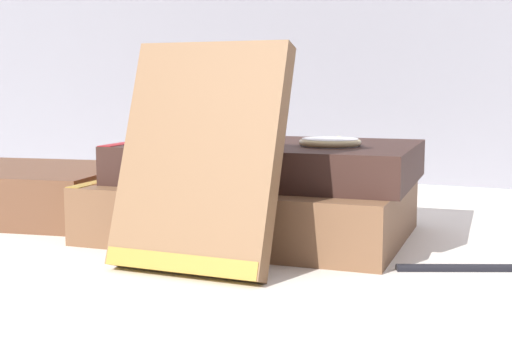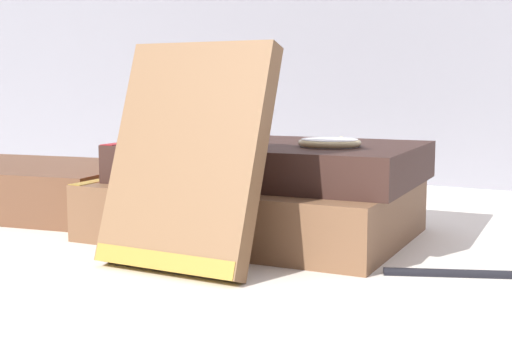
{
  "view_description": "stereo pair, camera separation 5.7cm",
  "coord_description": "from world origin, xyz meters",
  "px_view_note": "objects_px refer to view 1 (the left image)",
  "views": [
    {
      "loc": [
        0.21,
        -0.49,
        0.13
      ],
      "look_at": [
        -0.01,
        0.03,
        0.05
      ],
      "focal_mm": 50.0,
      "sensor_mm": 36.0,
      "label": 1
    },
    {
      "loc": [
        0.26,
        -0.47,
        0.13
      ],
      "look_at": [
        -0.01,
        0.03,
        0.05
      ],
      "focal_mm": 50.0,
      "sensor_mm": 36.0,
      "label": 2
    }
  ],
  "objects_px": {
    "pocket_watch": "(330,142)",
    "book_flat_top": "(264,161)",
    "book_leaning_front": "(199,164)",
    "book_flat_bottom": "(246,208)",
    "reading_glasses": "(251,194)",
    "fountain_pen": "(487,265)"
  },
  "relations": [
    {
      "from": "pocket_watch",
      "to": "reading_glasses",
      "type": "relative_size",
      "value": 0.49
    },
    {
      "from": "book_flat_top",
      "to": "book_leaning_front",
      "type": "height_order",
      "value": "book_leaning_front"
    },
    {
      "from": "book_leaning_front",
      "to": "pocket_watch",
      "type": "distance_m",
      "value": 0.13
    },
    {
      "from": "pocket_watch",
      "to": "fountain_pen",
      "type": "bearing_deg",
      "value": -21.83
    },
    {
      "from": "book_leaning_front",
      "to": "pocket_watch",
      "type": "xyz_separation_m",
      "value": [
        0.06,
        0.12,
        0.01
      ]
    },
    {
      "from": "book_flat_bottom",
      "to": "book_leaning_front",
      "type": "xyz_separation_m",
      "value": [
        0.02,
        -0.11,
        0.05
      ]
    },
    {
      "from": "book_flat_top",
      "to": "fountain_pen",
      "type": "relative_size",
      "value": 2.11
    },
    {
      "from": "book_flat_top",
      "to": "pocket_watch",
      "type": "bearing_deg",
      "value": -13.16
    },
    {
      "from": "pocket_watch",
      "to": "reading_glasses",
      "type": "height_order",
      "value": "pocket_watch"
    },
    {
      "from": "pocket_watch",
      "to": "fountain_pen",
      "type": "height_order",
      "value": "pocket_watch"
    },
    {
      "from": "book_leaning_front",
      "to": "fountain_pen",
      "type": "distance_m",
      "value": 0.21
    },
    {
      "from": "reading_glasses",
      "to": "fountain_pen",
      "type": "xyz_separation_m",
      "value": [
        0.28,
        -0.24,
        0.0
      ]
    },
    {
      "from": "book_leaning_front",
      "to": "reading_glasses",
      "type": "bearing_deg",
      "value": 107.19
    },
    {
      "from": "fountain_pen",
      "to": "reading_glasses",
      "type": "bearing_deg",
      "value": 116.39
    },
    {
      "from": "book_flat_bottom",
      "to": "pocket_watch",
      "type": "bearing_deg",
      "value": 2.04
    },
    {
      "from": "pocket_watch",
      "to": "book_flat_top",
      "type": "bearing_deg",
      "value": 170.89
    },
    {
      "from": "book_flat_bottom",
      "to": "book_flat_top",
      "type": "xyz_separation_m",
      "value": [
        0.01,
        0.02,
        0.04
      ]
    },
    {
      "from": "book_flat_bottom",
      "to": "pocket_watch",
      "type": "relative_size",
      "value": 4.86
    },
    {
      "from": "book_flat_bottom",
      "to": "book_leaning_front",
      "type": "relative_size",
      "value": 1.66
    },
    {
      "from": "pocket_watch",
      "to": "book_leaning_front",
      "type": "bearing_deg",
      "value": -114.82
    },
    {
      "from": "book_flat_top",
      "to": "book_leaning_front",
      "type": "relative_size",
      "value": 1.61
    },
    {
      "from": "book_flat_bottom",
      "to": "reading_glasses",
      "type": "distance_m",
      "value": 0.21
    }
  ]
}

